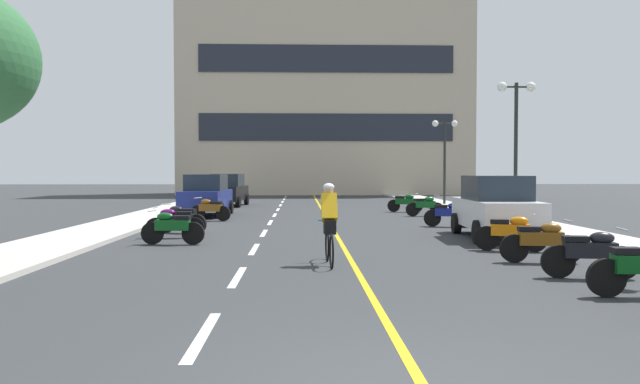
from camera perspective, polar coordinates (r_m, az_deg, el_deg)
name	(u,v)px	position (r m, az deg, el deg)	size (l,w,h in m)	color
ground_plane	(320,217)	(26.23, 0.01, -2.32)	(140.00, 140.00, 0.00)	#2D3033
curb_left	(167,211)	(29.88, -14.12, -1.75)	(2.40, 72.00, 0.12)	#B7B2A8
curb_right	(467,211)	(30.29, 13.57, -1.70)	(2.40, 72.00, 0.12)	#B7B2A8
lane_dash_0	(203,335)	(7.49, -10.92, -13.02)	(0.14, 2.20, 0.01)	silver
lane_dash_1	(238,277)	(11.37, -7.71, -7.87)	(0.14, 2.20, 0.01)	silver
lane_dash_2	(254,249)	(15.31, -6.17, -5.34)	(0.14, 2.20, 0.01)	silver
lane_dash_3	(264,233)	(19.27, -5.28, -3.85)	(0.14, 2.20, 0.01)	silver
lane_dash_4	(270,222)	(23.25, -4.69, -2.86)	(0.14, 2.20, 0.01)	silver
lane_dash_5	(275,215)	(27.23, -4.27, -2.17)	(0.14, 2.20, 0.01)	silver
lane_dash_6	(278,210)	(31.22, -3.96, -1.65)	(0.14, 2.20, 0.01)	silver
lane_dash_7	(281,205)	(35.21, -3.72, -1.25)	(0.14, 2.20, 0.01)	silver
lane_dash_8	(283,202)	(39.21, -3.53, -0.93)	(0.14, 2.20, 0.01)	silver
lane_dash_9	(284,199)	(43.20, -3.37, -0.67)	(0.14, 2.20, 0.01)	silver
lane_dash_10	(286,197)	(47.20, -3.24, -0.45)	(0.14, 2.20, 0.01)	silver
lane_dash_11	(287,195)	(51.19, -3.13, -0.27)	(0.14, 2.20, 0.01)	silver
centre_line_yellow	(323,212)	(29.23, 0.31, -1.89)	(0.12, 66.00, 0.01)	gold
office_building	(325,87)	(54.00, 0.46, 9.78)	(24.88, 6.72, 18.70)	#BCAD93
street_lamp_mid	(516,119)	(24.34, 17.88, 6.50)	(1.46, 0.36, 5.21)	black
street_lamp_far	(445,142)	(35.31, 11.60, 4.59)	(1.46, 0.36, 4.73)	black
parked_car_near	(496,207)	(18.37, 16.14, -1.34)	(2.08, 4.27, 1.82)	black
parked_car_mid	(206,195)	(27.18, -10.60, -0.27)	(2.03, 4.25, 1.82)	black
parked_car_far	(228,190)	(34.77, -8.65, 0.20)	(2.16, 4.31, 1.82)	black
motorcycle_2	(591,253)	(12.04, 24.01, -5.21)	(1.69, 0.60, 0.92)	black
motorcycle_3	(541,241)	(13.71, 20.02, -4.31)	(1.70, 0.60, 0.92)	black
motorcycle_4	(511,232)	(15.48, 17.44, -3.58)	(1.64, 0.79, 0.92)	black
motorcycle_5	(172,227)	(16.60, -13.67, -3.19)	(1.70, 0.60, 0.92)	black
motorcycle_6	(174,222)	(18.21, -13.47, -2.74)	(1.70, 0.60, 0.92)	black
motorcycle_7	(181,218)	(19.69, -12.86, -2.39)	(1.64, 0.78, 0.92)	black
motorcycle_8	(449,213)	(21.76, 11.96, -1.98)	(1.64, 0.78, 0.92)	black
motorcycle_9	(210,209)	(24.37, -10.24, -1.56)	(1.64, 0.78, 0.92)	black
motorcycle_10	(425,205)	(26.85, 9.81, -1.24)	(1.70, 0.60, 0.92)	black
motorcycle_11	(405,202)	(29.43, 8.00, -0.96)	(1.63, 0.81, 0.92)	black
cyclist_rider	(329,222)	(12.67, 0.87, -2.81)	(0.42, 1.77, 1.71)	black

